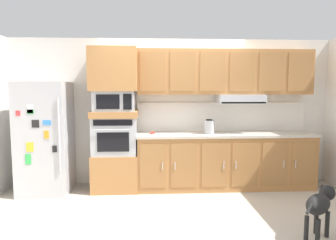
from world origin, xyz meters
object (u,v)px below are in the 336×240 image
(dog, at_px, (320,204))
(built_in_oven, at_px, (115,135))
(microwave, at_px, (115,101))
(electric_kettle, at_px, (209,127))
(screwdriver, at_px, (153,133))
(refrigerator, at_px, (45,138))

(dog, bearing_deg, built_in_oven, 101.95)
(microwave, relative_size, electric_kettle, 2.68)
(screwdriver, height_order, dog, screwdriver)
(refrigerator, distance_m, dog, 3.98)
(built_in_oven, bearing_deg, electric_kettle, -1.76)
(built_in_oven, distance_m, screwdriver, 0.62)
(refrigerator, bearing_deg, screwdriver, 2.34)
(screwdriver, relative_size, electric_kettle, 0.70)
(refrigerator, height_order, electric_kettle, refrigerator)
(electric_kettle, height_order, dog, electric_kettle)
(screwdriver, distance_m, electric_kettle, 0.93)
(microwave, xyz_separation_m, dog, (2.45, -1.82, -1.07))
(electric_kettle, bearing_deg, dog, -62.82)
(built_in_oven, bearing_deg, microwave, -0.77)
(built_in_oven, height_order, microwave, microwave)
(built_in_oven, xyz_separation_m, electric_kettle, (1.54, -0.05, 0.13))
(microwave, relative_size, screwdriver, 3.82)
(dog, bearing_deg, electric_kettle, 75.72)
(microwave, distance_m, dog, 3.23)
(screwdriver, xyz_separation_m, dog, (1.83, -1.82, -0.54))
(built_in_oven, distance_m, electric_kettle, 1.55)
(built_in_oven, relative_size, microwave, 1.09)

